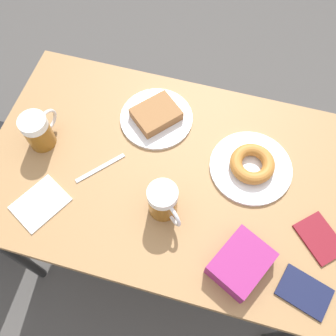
% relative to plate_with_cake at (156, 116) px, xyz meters
% --- Properties ---
extents(ground_plane, '(8.00, 8.00, 0.00)m').
position_rel_plate_with_cake_xyz_m(ground_plane, '(-0.17, -0.08, -0.74)').
color(ground_plane, '#474442').
extents(table, '(0.68, 1.08, 0.73)m').
position_rel_plate_with_cake_xyz_m(table, '(-0.17, -0.08, -0.08)').
color(table, '#997044').
rests_on(table, ground_plane).
extents(plate_with_cake, '(0.23, 0.23, 0.04)m').
position_rel_plate_with_cake_xyz_m(plate_with_cake, '(0.00, 0.00, 0.00)').
color(plate_with_cake, silver).
rests_on(plate_with_cake, table).
extents(plate_with_donut, '(0.24, 0.24, 0.05)m').
position_rel_plate_with_cake_xyz_m(plate_with_donut, '(-0.09, -0.31, 0.00)').
color(plate_with_donut, silver).
rests_on(plate_with_donut, table).
extents(beer_mug_left, '(0.12, 0.08, 0.12)m').
position_rel_plate_with_cake_xyz_m(beer_mug_left, '(-0.17, 0.31, 0.04)').
color(beer_mug_left, '#8C5619').
rests_on(beer_mug_left, table).
extents(beer_mug_center, '(0.10, 0.11, 0.12)m').
position_rel_plate_with_cake_xyz_m(beer_mug_center, '(-0.28, -0.10, 0.04)').
color(beer_mug_center, '#8C5619').
rests_on(beer_mug_center, table).
extents(napkin_folded, '(0.18, 0.16, 0.00)m').
position_rel_plate_with_cake_xyz_m(napkin_folded, '(-0.36, 0.23, -0.01)').
color(napkin_folded, white).
rests_on(napkin_folded, table).
extents(fork, '(0.13, 0.11, 0.00)m').
position_rel_plate_with_cake_xyz_m(fork, '(-0.21, 0.11, -0.01)').
color(fork, silver).
rests_on(fork, table).
extents(passport_near_edge, '(0.12, 0.15, 0.01)m').
position_rel_plate_with_cake_xyz_m(passport_near_edge, '(-0.40, -0.50, -0.01)').
color(passport_near_edge, '#141938').
rests_on(passport_near_edge, table).
extents(passport_far_edge, '(0.15, 0.15, 0.01)m').
position_rel_plate_with_cake_xyz_m(passport_far_edge, '(-0.25, -0.53, -0.01)').
color(passport_far_edge, maroon).
rests_on(passport_far_edge, table).
extents(blue_pouch, '(0.18, 0.17, 0.06)m').
position_rel_plate_with_cake_xyz_m(blue_pouch, '(-0.38, -0.33, 0.01)').
color(blue_pouch, '#8C2366').
rests_on(blue_pouch, table).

